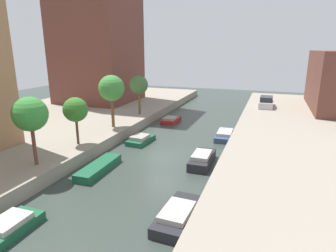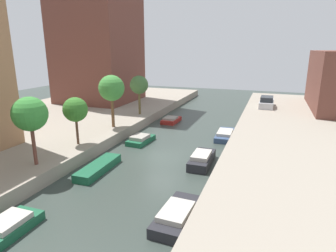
{
  "view_description": "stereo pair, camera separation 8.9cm",
  "coord_description": "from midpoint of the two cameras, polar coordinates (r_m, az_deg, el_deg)",
  "views": [
    {
      "loc": [
        8.06,
        -20.55,
        8.69
      ],
      "look_at": [
        -1.18,
        5.09,
        1.23
      ],
      "focal_mm": 30.69,
      "sensor_mm": 36.0,
      "label": 1
    },
    {
      "loc": [
        8.15,
        -20.52,
        8.69
      ],
      "look_at": [
        -1.18,
        5.09,
        1.23
      ],
      "focal_mm": 30.69,
      "sensor_mm": 36.0,
      "label": 2
    }
  ],
  "objects": [
    {
      "name": "moored_boat_left_1",
      "position": [
        16.53,
        -29.28,
        -17.29
      ],
      "size": [
        1.68,
        3.41,
        0.76
      ],
      "color": "#195638",
      "rests_on": "ground_plane"
    },
    {
      "name": "apartment_tower_far",
      "position": [
        44.3,
        -13.96,
        20.55
      ],
      "size": [
        10.0,
        10.16,
        24.14
      ],
      "primitive_type": "cube",
      "color": "brown",
      "rests_on": "quay_left"
    },
    {
      "name": "moored_boat_right_3",
      "position": [
        22.33,
        6.84,
        -6.55
      ],
      "size": [
        1.5,
        3.88,
        0.98
      ],
      "color": "#232328",
      "rests_on": "ground_plane"
    },
    {
      "name": "moored_boat_left_2",
      "position": [
        21.62,
        -13.53,
        -8.01
      ],
      "size": [
        1.41,
        4.56,
        0.58
      ],
      "color": "#195638",
      "rests_on": "ground_plane"
    },
    {
      "name": "ground_plane",
      "position": [
        23.72,
        -1.43,
        -6.19
      ],
      "size": [
        84.0,
        84.0,
        0.0
      ],
      "primitive_type": "plane",
      "color": "#333D38"
    },
    {
      "name": "moored_boat_right_4",
      "position": [
        29.16,
        11.38,
        -1.68
      ],
      "size": [
        1.72,
        4.41,
        0.76
      ],
      "color": "#33476B",
      "rests_on": "ground_plane"
    },
    {
      "name": "street_tree_2",
      "position": [
        24.17,
        -17.83,
        3.08
      ],
      "size": [
        1.98,
        1.98,
        3.89
      ],
      "color": "brown",
      "rests_on": "quay_left"
    },
    {
      "name": "street_tree_1",
      "position": [
        20.72,
        -25.62,
        2.1
      ],
      "size": [
        2.27,
        2.27,
        4.66
      ],
      "color": "brown",
      "rests_on": "quay_left"
    },
    {
      "name": "street_tree_4",
      "position": [
        34.05,
        -5.69,
        8.07
      ],
      "size": [
        2.16,
        2.16,
        4.57
      ],
      "color": "brown",
      "rests_on": "quay_left"
    },
    {
      "name": "quay_left",
      "position": [
        31.98,
        -27.34,
        -1.29
      ],
      "size": [
        20.0,
        64.0,
        1.0
      ],
      "primitive_type": "cube",
      "color": "gray",
      "rests_on": "ground_plane"
    },
    {
      "name": "moored_boat_left_4",
      "position": [
        34.49,
        0.69,
        1.21
      ],
      "size": [
        1.7,
        3.08,
        0.69
      ],
      "color": "maroon",
      "rests_on": "ground_plane"
    },
    {
      "name": "moored_boat_right_2",
      "position": [
        15.48,
        2.04,
        -17.23
      ],
      "size": [
        1.78,
        4.01,
        0.85
      ],
      "color": "#232328",
      "rests_on": "ground_plane"
    },
    {
      "name": "parked_car",
      "position": [
        40.74,
        19.05,
        4.44
      ],
      "size": [
        1.81,
        4.49,
        1.45
      ],
      "color": "#B7B7BC",
      "rests_on": "quay_right"
    },
    {
      "name": "street_tree_3",
      "position": [
        28.62,
        -11.06,
        7.33
      ],
      "size": [
        2.52,
        2.52,
        5.16
      ],
      "color": "brown",
      "rests_on": "quay_left"
    },
    {
      "name": "moored_boat_left_3",
      "position": [
        27.21,
        -5.36,
        -2.68
      ],
      "size": [
        1.8,
        3.23,
        0.77
      ],
      "color": "#195638",
      "rests_on": "ground_plane"
    }
  ]
}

